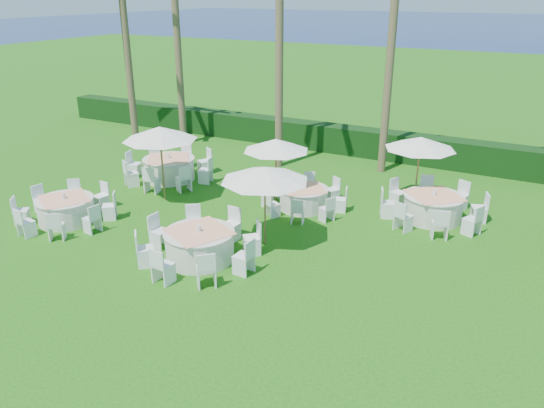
{
  "coord_description": "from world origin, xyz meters",
  "views": [
    {
      "loc": [
        7.31,
        -10.35,
        6.98
      ],
      "look_at": [
        0.79,
        2.01,
        1.3
      ],
      "focal_mm": 35.0,
      "sensor_mm": 36.0,
      "label": 1
    }
  ],
  "objects_px": {
    "umbrella_a": "(160,133)",
    "umbrella_b": "(265,174)",
    "umbrella_d": "(421,143)",
    "banquet_table_e": "(304,198)",
    "banquet_table_d": "(169,168)",
    "banquet_table_b": "(200,245)",
    "banquet_table_a": "(66,209)",
    "banquet_table_f": "(433,207)",
    "umbrella_c": "(276,145)"
  },
  "relations": [
    {
      "from": "umbrella_a",
      "to": "umbrella_b",
      "type": "distance_m",
      "value": 5.05
    },
    {
      "from": "umbrella_d",
      "to": "banquet_table_e",
      "type": "bearing_deg",
      "value": -145.55
    },
    {
      "from": "umbrella_d",
      "to": "banquet_table_d",
      "type": "bearing_deg",
      "value": -167.82
    },
    {
      "from": "banquet_table_b",
      "to": "banquet_table_e",
      "type": "height_order",
      "value": "banquet_table_b"
    },
    {
      "from": "banquet_table_a",
      "to": "banquet_table_e",
      "type": "height_order",
      "value": "banquet_table_a"
    },
    {
      "from": "banquet_table_e",
      "to": "banquet_table_f",
      "type": "xyz_separation_m",
      "value": [
        4.1,
        1.11,
        0.05
      ]
    },
    {
      "from": "banquet_table_a",
      "to": "umbrella_b",
      "type": "distance_m",
      "value": 6.87
    },
    {
      "from": "umbrella_a",
      "to": "umbrella_c",
      "type": "bearing_deg",
      "value": 22.19
    },
    {
      "from": "umbrella_d",
      "to": "banquet_table_f",
      "type": "bearing_deg",
      "value": -53.0
    },
    {
      "from": "banquet_table_f",
      "to": "banquet_table_e",
      "type": "bearing_deg",
      "value": -164.85
    },
    {
      "from": "banquet_table_b",
      "to": "umbrella_d",
      "type": "height_order",
      "value": "umbrella_d"
    },
    {
      "from": "banquet_table_d",
      "to": "banquet_table_b",
      "type": "bearing_deg",
      "value": -45.24
    },
    {
      "from": "banquet_table_a",
      "to": "banquet_table_b",
      "type": "relative_size",
      "value": 0.93
    },
    {
      "from": "banquet_table_e",
      "to": "umbrella_c",
      "type": "height_order",
      "value": "umbrella_c"
    },
    {
      "from": "umbrella_b",
      "to": "umbrella_c",
      "type": "relative_size",
      "value": 1.08
    },
    {
      "from": "banquet_table_d",
      "to": "umbrella_c",
      "type": "bearing_deg",
      "value": -4.11
    },
    {
      "from": "banquet_table_b",
      "to": "umbrella_a",
      "type": "bearing_deg",
      "value": 139.97
    },
    {
      "from": "banquet_table_a",
      "to": "umbrella_d",
      "type": "xyz_separation_m",
      "value": [
        9.55,
        6.81,
        1.76
      ]
    },
    {
      "from": "banquet_table_a",
      "to": "umbrella_b",
      "type": "height_order",
      "value": "umbrella_b"
    },
    {
      "from": "umbrella_b",
      "to": "umbrella_d",
      "type": "height_order",
      "value": "umbrella_d"
    },
    {
      "from": "banquet_table_f",
      "to": "umbrella_a",
      "type": "xyz_separation_m",
      "value": [
        -8.79,
        -2.71,
        1.99
      ]
    },
    {
      "from": "banquet_table_e",
      "to": "umbrella_d",
      "type": "distance_m",
      "value": 4.33
    },
    {
      "from": "umbrella_b",
      "to": "umbrella_c",
      "type": "xyz_separation_m",
      "value": [
        -1.16,
        2.92,
        -0.04
      ]
    },
    {
      "from": "banquet_table_d",
      "to": "umbrella_d",
      "type": "distance_m",
      "value": 9.53
    },
    {
      "from": "banquet_table_a",
      "to": "banquet_table_b",
      "type": "xyz_separation_m",
      "value": [
        5.31,
        -0.13,
        0.03
      ]
    },
    {
      "from": "banquet_table_b",
      "to": "banquet_table_d",
      "type": "height_order",
      "value": "banquet_table_d"
    },
    {
      "from": "banquet_table_a",
      "to": "banquet_table_d",
      "type": "relative_size",
      "value": 0.9
    },
    {
      "from": "banquet_table_b",
      "to": "umbrella_c",
      "type": "relative_size",
      "value": 1.46
    },
    {
      "from": "banquet_table_f",
      "to": "umbrella_c",
      "type": "bearing_deg",
      "value": -166.69
    },
    {
      "from": "banquet_table_e",
      "to": "umbrella_d",
      "type": "xyz_separation_m",
      "value": [
        3.25,
        2.23,
        1.79
      ]
    },
    {
      "from": "banquet_table_d",
      "to": "umbrella_a",
      "type": "xyz_separation_m",
      "value": [
        1.22,
        -1.85,
        1.97
      ]
    },
    {
      "from": "banquet_table_d",
      "to": "banquet_table_e",
      "type": "distance_m",
      "value": 5.92
    },
    {
      "from": "umbrella_a",
      "to": "banquet_table_a",
      "type": "bearing_deg",
      "value": -118.41
    },
    {
      "from": "banquet_table_e",
      "to": "umbrella_d",
      "type": "bearing_deg",
      "value": 34.45
    },
    {
      "from": "umbrella_d",
      "to": "banquet_table_a",
      "type": "bearing_deg",
      "value": -144.53
    },
    {
      "from": "banquet_table_d",
      "to": "banquet_table_f",
      "type": "height_order",
      "value": "banquet_table_d"
    },
    {
      "from": "banquet_table_a",
      "to": "umbrella_d",
      "type": "distance_m",
      "value": 11.86
    },
    {
      "from": "banquet_table_d",
      "to": "umbrella_d",
      "type": "bearing_deg",
      "value": 12.18
    },
    {
      "from": "umbrella_b",
      "to": "banquet_table_b",
      "type": "bearing_deg",
      "value": -124.08
    },
    {
      "from": "banquet_table_a",
      "to": "banquet_table_f",
      "type": "xyz_separation_m",
      "value": [
        10.4,
        5.69,
        0.03
      ]
    },
    {
      "from": "banquet_table_f",
      "to": "umbrella_c",
      "type": "distance_m",
      "value": 5.52
    },
    {
      "from": "banquet_table_e",
      "to": "umbrella_a",
      "type": "xyz_separation_m",
      "value": [
        -4.69,
        -1.6,
        2.04
      ]
    },
    {
      "from": "umbrella_c",
      "to": "banquet_table_f",
      "type": "bearing_deg",
      "value": 13.31
    },
    {
      "from": "banquet_table_e",
      "to": "umbrella_c",
      "type": "xyz_separation_m",
      "value": [
        -1.01,
        -0.1,
        1.75
      ]
    },
    {
      "from": "umbrella_a",
      "to": "umbrella_c",
      "type": "xyz_separation_m",
      "value": [
        3.68,
        1.5,
        -0.3
      ]
    },
    {
      "from": "banquet_table_b",
      "to": "banquet_table_d",
      "type": "bearing_deg",
      "value": 134.76
    },
    {
      "from": "umbrella_d",
      "to": "umbrella_b",
      "type": "bearing_deg",
      "value": -120.56
    },
    {
      "from": "banquet_table_e",
      "to": "umbrella_d",
      "type": "height_order",
      "value": "umbrella_d"
    },
    {
      "from": "banquet_table_d",
      "to": "banquet_table_e",
      "type": "height_order",
      "value": "banquet_table_d"
    },
    {
      "from": "banquet_table_b",
      "to": "banquet_table_d",
      "type": "relative_size",
      "value": 0.97
    }
  ]
}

